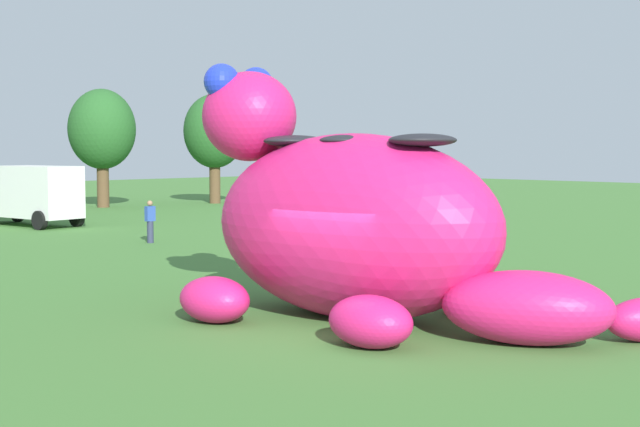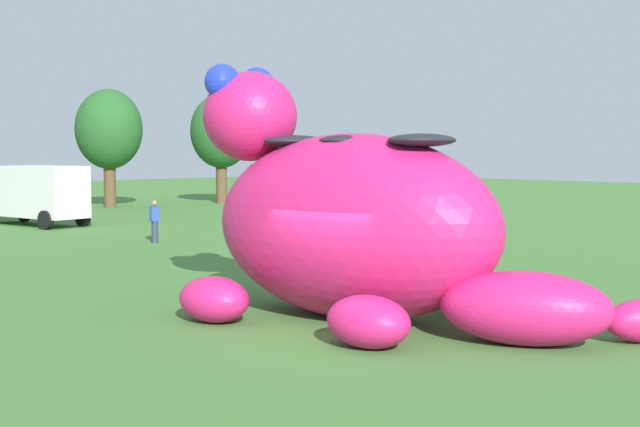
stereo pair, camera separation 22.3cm
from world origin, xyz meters
TOP-DOWN VIEW (x-y plane):
  - ground_plane at (0.00, 0.00)m, footprint 160.00×160.00m
  - giant_inflatable_creature at (1.38, 0.64)m, footprint 6.65×11.01m
  - box_truck at (6.95, 27.62)m, footprint 3.15×6.63m
  - tree_centre at (16.53, 36.90)m, footprint 4.30×4.30m
  - tree_centre_right at (24.27, 35.15)m, footprint 4.26×4.26m
  - spectator_near_inflatable at (6.79, 16.82)m, footprint 0.38×0.26m

SIDE VIEW (x-z plane):
  - ground_plane at x=0.00m, z-range 0.00..0.00m
  - spectator_near_inflatable at x=6.79m, z-range 0.00..1.71m
  - box_truck at x=6.95m, z-range 0.13..3.08m
  - giant_inflatable_creature at x=1.38m, z-range -0.78..5.02m
  - tree_centre_right at x=24.27m, z-range 1.17..8.74m
  - tree_centre at x=16.53m, z-range 1.18..8.81m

